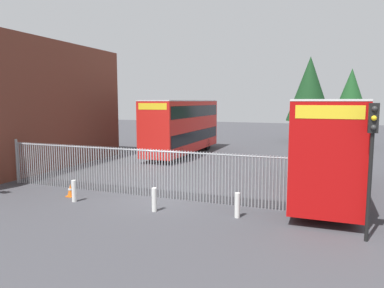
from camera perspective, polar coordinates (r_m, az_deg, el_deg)
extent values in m
plane|color=#3D3D42|center=(23.66, 3.45, -3.72)|extent=(100.00, 100.00, 0.00)
cube|color=brown|center=(25.95, -28.34, 5.45)|extent=(7.29, 15.99, 8.15)
cylinder|color=gray|center=(21.19, -26.21, -2.65)|extent=(0.06, 0.06, 2.20)
cylinder|color=gray|center=(21.09, -25.95, -2.68)|extent=(0.06, 0.06, 2.20)
cylinder|color=gray|center=(20.99, -25.68, -2.71)|extent=(0.06, 0.06, 2.20)
cylinder|color=gray|center=(20.89, -25.42, -2.74)|extent=(0.06, 0.06, 2.20)
cylinder|color=gray|center=(20.79, -25.15, -2.77)|extent=(0.06, 0.06, 2.20)
cylinder|color=gray|center=(20.69, -24.88, -2.80)|extent=(0.06, 0.06, 2.20)
cylinder|color=gray|center=(20.59, -24.60, -2.83)|extent=(0.06, 0.06, 2.20)
cylinder|color=gray|center=(20.49, -24.33, -2.86)|extent=(0.06, 0.06, 2.20)
cylinder|color=gray|center=(20.39, -24.05, -2.89)|extent=(0.06, 0.06, 2.20)
cylinder|color=gray|center=(20.30, -23.77, -2.92)|extent=(0.06, 0.06, 2.20)
cylinder|color=gray|center=(20.20, -23.48, -2.95)|extent=(0.06, 0.06, 2.20)
cylinder|color=gray|center=(20.10, -23.19, -2.99)|extent=(0.06, 0.06, 2.20)
cylinder|color=gray|center=(20.00, -22.90, -3.02)|extent=(0.06, 0.06, 2.20)
cylinder|color=gray|center=(19.91, -22.61, -3.05)|extent=(0.06, 0.06, 2.20)
cylinder|color=gray|center=(19.81, -22.31, -3.08)|extent=(0.06, 0.06, 2.20)
cylinder|color=gray|center=(19.72, -22.02, -3.11)|extent=(0.06, 0.06, 2.20)
cylinder|color=gray|center=(19.62, -21.71, -3.15)|extent=(0.06, 0.06, 2.20)
cylinder|color=gray|center=(19.53, -21.41, -3.18)|extent=(0.06, 0.06, 2.20)
cylinder|color=gray|center=(19.44, -21.10, -3.21)|extent=(0.06, 0.06, 2.20)
cylinder|color=gray|center=(19.34, -20.79, -3.24)|extent=(0.06, 0.06, 2.20)
cylinder|color=gray|center=(19.25, -20.48, -3.28)|extent=(0.06, 0.06, 2.20)
cylinder|color=gray|center=(19.16, -20.16, -3.31)|extent=(0.06, 0.06, 2.20)
cylinder|color=gray|center=(19.07, -19.84, -3.35)|extent=(0.06, 0.06, 2.20)
cylinder|color=gray|center=(18.98, -19.52, -3.38)|extent=(0.06, 0.06, 2.20)
cylinder|color=gray|center=(18.89, -19.19, -3.41)|extent=(0.06, 0.06, 2.20)
cylinder|color=gray|center=(18.80, -18.86, -3.45)|extent=(0.06, 0.06, 2.20)
cylinder|color=gray|center=(18.71, -18.53, -3.48)|extent=(0.06, 0.06, 2.20)
cylinder|color=gray|center=(18.62, -18.20, -3.52)|extent=(0.06, 0.06, 2.20)
cylinder|color=gray|center=(18.54, -17.86, -3.55)|extent=(0.06, 0.06, 2.20)
cylinder|color=gray|center=(18.45, -17.52, -3.59)|extent=(0.06, 0.06, 2.20)
cylinder|color=gray|center=(18.37, -17.17, -3.62)|extent=(0.06, 0.06, 2.20)
cylinder|color=gray|center=(18.28, -16.82, -3.66)|extent=(0.06, 0.06, 2.20)
cylinder|color=gray|center=(18.20, -16.47, -3.69)|extent=(0.06, 0.06, 2.20)
cylinder|color=gray|center=(18.11, -16.12, -3.73)|extent=(0.06, 0.06, 2.20)
cylinder|color=gray|center=(18.03, -15.76, -3.77)|extent=(0.06, 0.06, 2.20)
cylinder|color=gray|center=(17.95, -15.40, -3.80)|extent=(0.06, 0.06, 2.20)
cylinder|color=gray|center=(17.86, -15.03, -3.84)|extent=(0.06, 0.06, 2.20)
cylinder|color=gray|center=(17.78, -14.67, -3.88)|extent=(0.06, 0.06, 2.20)
cylinder|color=gray|center=(17.70, -14.30, -3.91)|extent=(0.06, 0.06, 2.20)
cylinder|color=gray|center=(17.62, -13.92, -3.95)|extent=(0.06, 0.06, 2.20)
cylinder|color=gray|center=(17.55, -13.54, -3.99)|extent=(0.06, 0.06, 2.20)
cylinder|color=gray|center=(17.47, -13.16, -4.03)|extent=(0.06, 0.06, 2.20)
cylinder|color=gray|center=(17.39, -12.78, -4.06)|extent=(0.06, 0.06, 2.20)
cylinder|color=gray|center=(17.31, -12.39, -4.10)|extent=(0.06, 0.06, 2.20)
cylinder|color=gray|center=(17.24, -12.00, -4.14)|extent=(0.06, 0.06, 2.20)
cylinder|color=gray|center=(17.16, -11.60, -4.18)|extent=(0.06, 0.06, 2.20)
cylinder|color=gray|center=(17.09, -11.20, -4.22)|extent=(0.06, 0.06, 2.20)
cylinder|color=gray|center=(17.02, -10.80, -4.25)|extent=(0.06, 0.06, 2.20)
cylinder|color=gray|center=(16.95, -10.39, -4.29)|extent=(0.06, 0.06, 2.20)
cylinder|color=gray|center=(16.87, -9.98, -4.33)|extent=(0.06, 0.06, 2.20)
cylinder|color=gray|center=(16.80, -9.57, -4.37)|extent=(0.06, 0.06, 2.20)
cylinder|color=gray|center=(16.73, -9.15, -4.41)|extent=(0.06, 0.06, 2.20)
cylinder|color=gray|center=(16.67, -8.73, -4.45)|extent=(0.06, 0.06, 2.20)
cylinder|color=gray|center=(16.60, -8.31, -4.49)|extent=(0.06, 0.06, 2.20)
cylinder|color=gray|center=(16.53, -7.88, -4.53)|extent=(0.06, 0.06, 2.20)
cylinder|color=gray|center=(16.47, -7.45, -4.56)|extent=(0.06, 0.06, 2.20)
cylinder|color=gray|center=(16.40, -7.02, -4.60)|extent=(0.06, 0.06, 2.20)
cylinder|color=gray|center=(16.34, -6.58, -4.64)|extent=(0.06, 0.06, 2.20)
cylinder|color=gray|center=(16.27, -6.14, -4.68)|extent=(0.06, 0.06, 2.20)
cylinder|color=gray|center=(16.21, -5.70, -4.72)|extent=(0.06, 0.06, 2.20)
cylinder|color=gray|center=(16.15, -5.25, -4.76)|extent=(0.06, 0.06, 2.20)
cylinder|color=gray|center=(16.09, -4.80, -4.80)|extent=(0.06, 0.06, 2.20)
cylinder|color=gray|center=(16.03, -4.35, -4.84)|extent=(0.06, 0.06, 2.20)
cylinder|color=gray|center=(15.97, -3.89, -4.88)|extent=(0.06, 0.06, 2.20)
cylinder|color=gray|center=(15.92, -3.43, -4.92)|extent=(0.06, 0.06, 2.20)
cylinder|color=gray|center=(15.86, -2.96, -4.96)|extent=(0.06, 0.06, 2.20)
cylinder|color=gray|center=(15.81, -2.49, -4.99)|extent=(0.06, 0.06, 2.20)
cylinder|color=gray|center=(15.75, -2.02, -5.03)|extent=(0.06, 0.06, 2.20)
cylinder|color=gray|center=(15.70, -1.55, -5.07)|extent=(0.06, 0.06, 2.20)
cylinder|color=gray|center=(15.65, -1.07, -5.11)|extent=(0.06, 0.06, 2.20)
cylinder|color=gray|center=(15.60, -0.59, -5.15)|extent=(0.06, 0.06, 2.20)
cylinder|color=gray|center=(15.55, -0.11, -5.19)|extent=(0.06, 0.06, 2.20)
cylinder|color=gray|center=(15.50, 0.38, -5.23)|extent=(0.06, 0.06, 2.20)
cylinder|color=gray|center=(15.45, 0.87, -5.27)|extent=(0.06, 0.06, 2.20)
cylinder|color=gray|center=(15.40, 1.36, -5.30)|extent=(0.06, 0.06, 2.20)
cylinder|color=gray|center=(15.36, 1.86, -5.34)|extent=(0.06, 0.06, 2.20)
cylinder|color=gray|center=(15.32, 2.36, -5.38)|extent=(0.06, 0.06, 2.20)
cylinder|color=gray|center=(15.27, 2.86, -5.42)|extent=(0.06, 0.06, 2.20)
cylinder|color=gray|center=(15.23, 3.37, -5.45)|extent=(0.06, 0.06, 2.20)
cylinder|color=gray|center=(15.19, 3.87, -5.49)|extent=(0.06, 0.06, 2.20)
cylinder|color=gray|center=(15.15, 4.38, -5.53)|extent=(0.06, 0.06, 2.20)
cylinder|color=gray|center=(15.11, 4.90, -5.57)|extent=(0.06, 0.06, 2.20)
cylinder|color=gray|center=(15.08, 5.41, -5.60)|extent=(0.06, 0.06, 2.20)
cylinder|color=gray|center=(15.04, 5.93, -5.64)|extent=(0.06, 0.06, 2.20)
cylinder|color=gray|center=(15.01, 6.45, -5.67)|extent=(0.06, 0.06, 2.20)
cylinder|color=gray|center=(14.97, 6.97, -5.71)|extent=(0.06, 0.06, 2.20)
cylinder|color=gray|center=(14.94, 7.50, -5.74)|extent=(0.06, 0.06, 2.20)
cylinder|color=gray|center=(14.91, 8.03, -5.78)|extent=(0.06, 0.06, 2.20)
cylinder|color=gray|center=(14.88, 8.56, -5.81)|extent=(0.06, 0.06, 2.20)
cylinder|color=gray|center=(14.86, 9.09, -5.85)|extent=(0.06, 0.06, 2.20)
cylinder|color=gray|center=(14.83, 9.62, -5.88)|extent=(0.06, 0.06, 2.20)
cylinder|color=gray|center=(14.80, 10.16, -5.92)|extent=(0.06, 0.06, 2.20)
cylinder|color=gray|center=(14.78, 10.70, -5.95)|extent=(0.06, 0.06, 2.20)
cylinder|color=gray|center=(14.76, 11.24, -5.98)|extent=(0.06, 0.06, 2.20)
cylinder|color=gray|center=(14.73, 11.78, -6.01)|extent=(0.06, 0.06, 2.20)
cylinder|color=gray|center=(14.71, 12.32, -6.05)|extent=(0.06, 0.06, 2.20)
cylinder|color=gray|center=(14.70, 12.86, -6.08)|extent=(0.06, 0.06, 2.20)
cylinder|color=gray|center=(14.68, 13.41, -6.11)|extent=(0.06, 0.06, 2.20)
cylinder|color=gray|center=(14.66, 13.96, -6.14)|extent=(0.06, 0.06, 2.20)
cylinder|color=gray|center=(14.65, 14.50, -6.17)|extent=(0.06, 0.06, 2.20)
cylinder|color=gray|center=(14.63, 15.05, -6.20)|extent=(0.06, 0.06, 2.20)
cylinder|color=gray|center=(14.62, 15.60, -6.23)|extent=(0.06, 0.06, 2.20)
cylinder|color=gray|center=(14.61, 16.16, -6.25)|extent=(0.06, 0.06, 2.20)
cylinder|color=gray|center=(14.60, 16.71, -6.28)|extent=(0.06, 0.06, 2.20)
cylinder|color=gray|center=(16.53, -9.01, -0.96)|extent=(14.46, 0.07, 0.07)
cylinder|color=gray|center=(21.18, -26.22, -2.45)|extent=(0.14, 0.14, 2.35)
cylinder|color=gray|center=(14.58, 16.72, -5.99)|extent=(0.14, 0.14, 2.35)
cube|color=#B70C0C|center=(17.91, 20.85, 0.01)|extent=(2.50, 10.80, 4.00)
cube|color=black|center=(18.01, 20.74, -2.51)|extent=(2.54, 10.37, 0.90)
cube|color=black|center=(17.81, 21.01, 3.85)|extent=(2.54, 10.37, 0.90)
cube|color=yellow|center=(12.45, 21.14, 4.80)|extent=(2.12, 0.12, 0.44)
cube|color=silver|center=(17.79, 21.13, 6.52)|extent=(2.50, 10.80, 0.08)
cylinder|color=black|center=(14.98, 16.28, -8.22)|extent=(0.30, 1.04, 1.04)
cylinder|color=black|center=(14.99, 24.78, -8.57)|extent=(0.30, 1.04, 1.04)
cylinder|color=black|center=(21.14, 17.66, -3.88)|extent=(0.30, 1.04, 1.04)
cylinder|color=black|center=(21.15, 23.63, -4.14)|extent=(0.30, 1.04, 1.04)
cube|color=red|center=(29.13, -1.47, 2.95)|extent=(2.50, 10.80, 4.00)
cube|color=black|center=(29.19, -1.47, 1.38)|extent=(2.54, 10.37, 0.90)
cube|color=black|center=(29.07, -1.48, 5.31)|extent=(2.54, 10.37, 0.90)
cube|color=yellow|center=(24.19, -6.31, 6.01)|extent=(2.12, 0.12, 0.44)
cube|color=silver|center=(29.06, -1.48, 6.94)|extent=(2.50, 10.80, 0.08)
cylinder|color=black|center=(26.75, -6.36, -1.39)|extent=(0.30, 1.04, 1.04)
cylinder|color=black|center=(25.83, -2.01, -1.65)|extent=(0.30, 1.04, 1.04)
cylinder|color=black|center=(32.45, -1.27, 0.11)|extent=(0.30, 1.04, 1.04)
cylinder|color=black|center=(31.69, 2.41, -0.06)|extent=(0.30, 1.04, 1.04)
cylinder|color=silver|center=(16.39, -18.38, -7.16)|extent=(0.20, 0.20, 0.95)
cylinder|color=silver|center=(14.32, -6.06, -8.87)|extent=(0.20, 0.20, 0.95)
cylinder|color=silver|center=(13.62, 7.28, -9.71)|extent=(0.20, 0.20, 0.95)
cube|color=orange|center=(17.40, -18.87, -7.91)|extent=(0.34, 0.34, 0.04)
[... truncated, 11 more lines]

